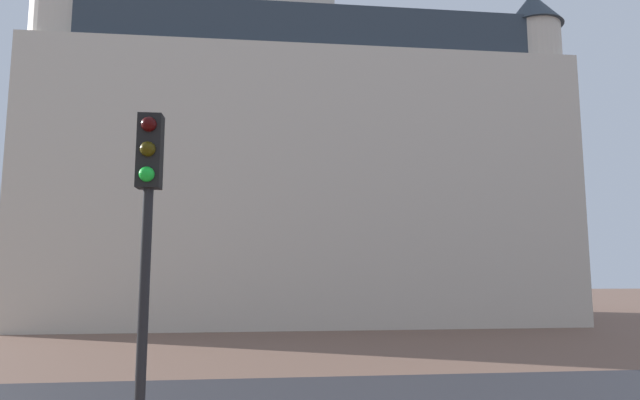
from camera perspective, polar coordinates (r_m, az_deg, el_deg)
name	(u,v)px	position (r m, az deg, el deg)	size (l,w,h in m)	color
ground_plane	(305,388)	(13.87, -1.61, -19.48)	(120.00, 120.00, 0.00)	brown
landmark_building	(300,165)	(31.81, -2.10, 3.79)	(28.60, 11.87, 32.65)	beige
traffic_light_pole	(146,234)	(6.59, -18.09, -3.45)	(0.28, 0.34, 4.76)	black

